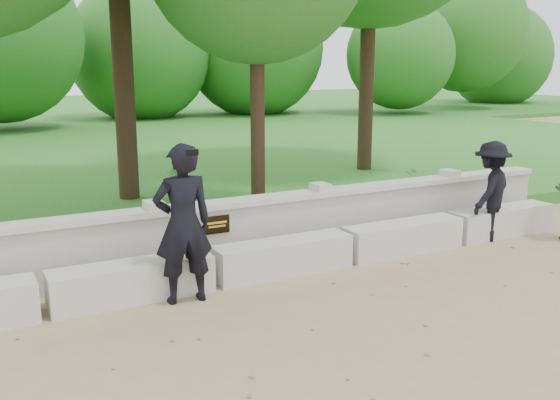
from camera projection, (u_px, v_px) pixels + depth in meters
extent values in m
plane|color=#97805C|center=(286.00, 345.00, 6.14)|extent=(80.00, 80.00, 0.00)
cube|color=#1F5A1C|center=(55.00, 154.00, 18.17)|extent=(40.00, 22.00, 0.25)
cube|color=beige|center=(133.00, 282.00, 7.27)|extent=(1.90, 0.45, 0.45)
cube|color=beige|center=(283.00, 257.00, 8.19)|extent=(1.90, 0.45, 0.45)
cube|color=beige|center=(403.00, 237.00, 9.12)|extent=(1.90, 0.45, 0.45)
cube|color=beige|center=(501.00, 221.00, 10.04)|extent=(1.90, 0.45, 0.45)
cube|color=#BAB7B0|center=(192.00, 240.00, 8.29)|extent=(12.50, 0.25, 0.82)
cube|color=beige|center=(191.00, 207.00, 8.20)|extent=(12.50, 0.35, 0.08)
cube|color=black|center=(217.00, 225.00, 8.27)|extent=(0.36, 0.02, 0.24)
imported|color=black|center=(183.00, 224.00, 7.09)|extent=(0.71, 0.49, 1.86)
cube|color=black|center=(192.00, 153.00, 6.58)|extent=(0.14, 0.03, 0.07)
imported|color=black|center=(491.00, 191.00, 9.65)|extent=(1.15, 0.94, 1.56)
cylinder|color=#382619|center=(122.00, 47.00, 11.08)|extent=(0.37, 0.37, 5.50)
cylinder|color=#382619|center=(258.00, 109.00, 10.04)|extent=(0.24, 0.24, 3.50)
cylinder|color=#382619|center=(367.00, 61.00, 14.30)|extent=(0.34, 0.34, 5.04)
imported|color=#429131|center=(319.00, 202.00, 9.98)|extent=(0.36, 0.40, 0.59)
imported|color=#429131|center=(422.00, 188.00, 10.96)|extent=(0.64, 0.59, 0.62)
imported|color=#429131|center=(176.00, 182.00, 11.47)|extent=(0.46, 0.48, 0.65)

